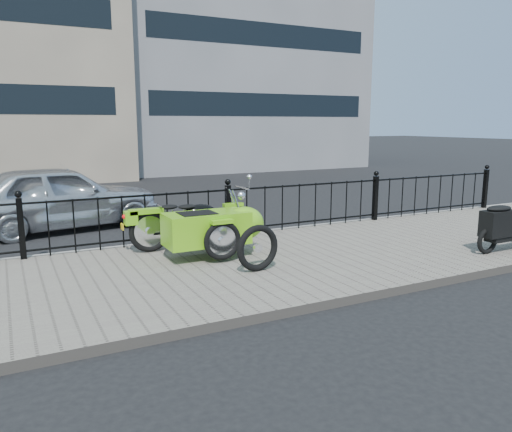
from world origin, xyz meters
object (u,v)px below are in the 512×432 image
sedan_car (59,197)px  spare_tire (258,248)px  scooter (508,225)px  motorcycle_sidecar (214,225)px

sedan_car → spare_tire: bearing=-166.5°
scooter → spare_tire: scooter is taller
motorcycle_sidecar → scooter: scooter is taller
spare_tire → sedan_car: 5.35m
motorcycle_sidecar → sedan_car: bearing=117.1°
spare_tire → motorcycle_sidecar: bearing=100.0°
motorcycle_sidecar → spare_tire: size_ratio=3.37×
spare_tire → scooter: bearing=-11.2°
motorcycle_sidecar → spare_tire: motorcycle_sidecar is taller
scooter → spare_tire: (-4.23, 0.84, -0.09)m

